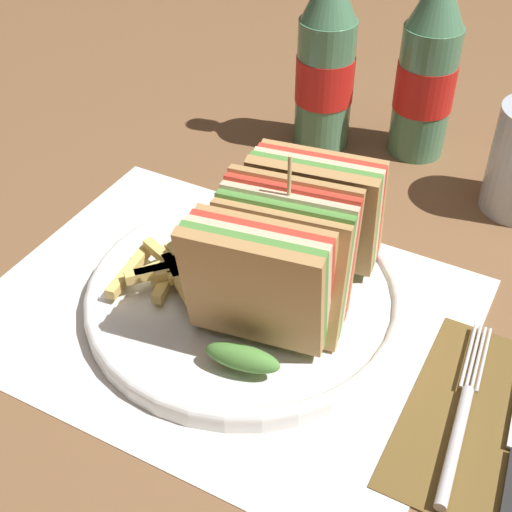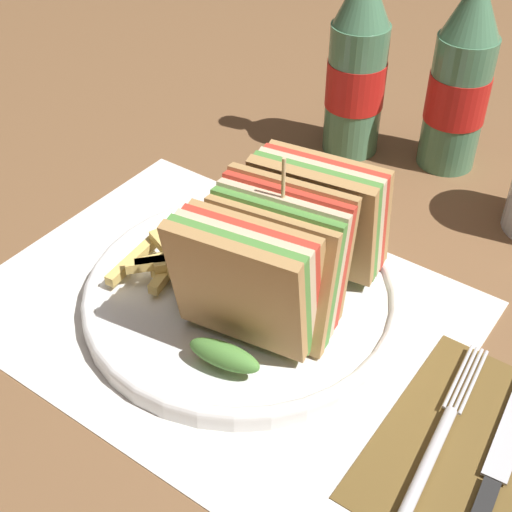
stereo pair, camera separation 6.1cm
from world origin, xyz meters
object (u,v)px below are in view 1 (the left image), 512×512
Objects in this scene: plate_main at (245,295)px; coke_bottle_near at (326,61)px; club_sandwich at (287,250)px; fork at (460,425)px; coke_bottle_far at (428,68)px.

plate_main is 0.30m from coke_bottle_near.
fork is at bearing -16.82° from club_sandwich.
club_sandwich is at bearing 157.75° from fork.
coke_bottle_far is (0.10, 0.04, 0.00)m from coke_bottle_near.
plate_main is at bearing -98.88° from coke_bottle_far.
plate_main is 1.17× the size of coke_bottle_far.
fork is at bearing -67.03° from coke_bottle_far.
coke_bottle_near reaches higher than club_sandwich.
coke_bottle_near is at bearing 122.67° from fork.
plate_main is 1.55× the size of fork.
coke_bottle_far is at bearing 87.63° from club_sandwich.
plate_main is 1.38× the size of club_sandwich.
coke_bottle_far reaches higher than fork.
club_sandwich is (0.04, 0.00, 0.06)m from plate_main.
coke_bottle_near is (-0.09, 0.28, 0.03)m from club_sandwich.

